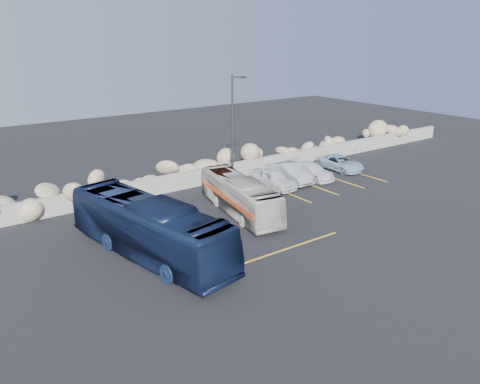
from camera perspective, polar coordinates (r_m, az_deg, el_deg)
ground at (r=24.52m, az=7.05°, el=-6.73°), size 90.00×90.00×0.00m
seawall at (r=33.47m, az=-6.85°, el=1.42°), size 60.00×0.40×1.20m
riprap_pile at (r=34.29m, az=-7.87°, el=3.02°), size 54.00×2.80×2.60m
parking_lines at (r=31.22m, az=6.49°, el=-1.00°), size 18.16×9.36×0.01m
lamppost at (r=31.79m, az=-0.83°, el=7.50°), size 1.14×0.18×8.00m
vintage_bus at (r=28.53m, az=-0.04°, el=-0.41°), size 3.23×8.30×2.25m
tour_coach at (r=23.32m, az=-11.04°, el=-4.36°), size 4.42×10.85×2.94m
car_a at (r=33.44m, az=3.97°, el=1.64°), size 1.86×4.10×1.36m
car_b at (r=34.92m, az=6.02°, el=2.33°), size 1.64×4.21×1.37m
car_c at (r=36.05m, az=8.62°, el=2.59°), size 1.88×4.15×1.18m
car_d at (r=38.68m, az=12.11°, el=3.47°), size 2.00×4.19×1.15m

